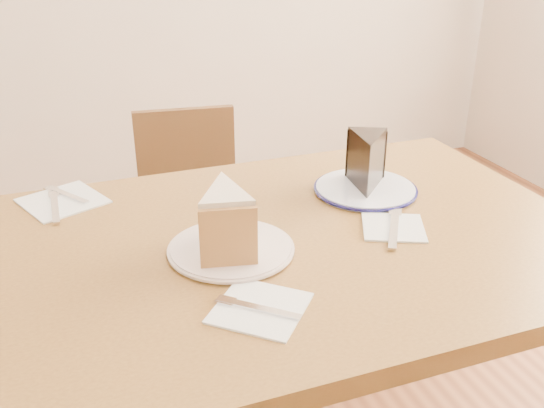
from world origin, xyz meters
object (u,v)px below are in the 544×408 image
(chair_far, at_px, (193,221))
(plate_cream, at_px, (231,249))
(plate_navy, at_px, (365,189))
(table, at_px, (285,280))
(carrot_cake, at_px, (225,219))
(chocolate_cake, at_px, (367,165))

(chair_far, bearing_deg, plate_cream, 89.44)
(plate_navy, bearing_deg, plate_cream, -156.73)
(table, distance_m, chair_far, 0.79)
(plate_cream, height_order, plate_navy, same)
(table, bearing_deg, carrot_cake, -174.09)
(carrot_cake, bearing_deg, plate_navy, 33.94)
(chair_far, bearing_deg, carrot_cake, 88.87)
(plate_cream, relative_size, chocolate_cake, 1.82)
(table, distance_m, carrot_cake, 0.21)
(chair_far, relative_size, plate_navy, 3.45)
(table, distance_m, plate_navy, 0.30)
(chocolate_cake, bearing_deg, plate_cream, 48.48)
(plate_navy, xyz_separation_m, carrot_cake, (-0.37, -0.15, 0.06))
(chocolate_cake, bearing_deg, chair_far, -41.78)
(plate_cream, distance_m, chocolate_cake, 0.40)
(chair_far, bearing_deg, table, 97.93)
(table, bearing_deg, plate_navy, 28.86)
(table, bearing_deg, chair_far, 91.25)
(carrot_cake, bearing_deg, chocolate_cake, 33.53)
(carrot_cake, bearing_deg, plate_cream, -34.43)
(plate_navy, distance_m, carrot_cake, 0.40)
(plate_cream, xyz_separation_m, carrot_cake, (-0.01, 0.01, 0.06))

